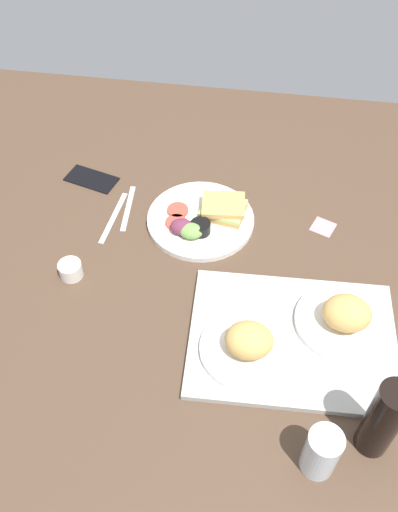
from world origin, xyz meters
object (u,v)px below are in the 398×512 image
Objects in this scene: serving_tray at (292,339)px; drinking_glass at (321,452)px; plate_with_salad at (203,219)px; knife at (113,217)px; bread_plate_far at (247,344)px; cell_phone at (91,179)px; bread_plate_near at (344,317)px; sticky_note at (323,227)px; fork at (128,208)px; espresso_cup at (71,270)px; soda_bottle at (383,420)px.

drinking_glass is at bearing 102.02° from serving_tray.
plate_with_salad is at bearing -62.80° from drinking_glass.
plate_with_salad is 23.76cm from knife.
bread_plate_far is 1.36× the size of cell_phone.
sticky_note is at bearing -82.98° from bread_plate_near.
drinking_glass is (-15.31, 21.29, 1.44)cm from bread_plate_far.
fork is 5.00cm from knife.
drinking_glass is at bearing 35.76° from fork.
espresso_cup is at bearing -8.68° from knife.
drinking_glass reaches higher than bread_plate_far.
espresso_cup is 25.67cm from fork.
cell_phone reaches higher than knife.
cell_phone is at bearing -7.69° from sticky_note.
fork is (50.95, -61.35, -5.72)cm from drinking_glass.
espresso_cup is at bearing 113.60° from cell_phone.
knife is (38.64, -36.07, -4.28)cm from bread_plate_far.
sticky_note is at bearing -90.87° from drinking_glass.
sticky_note is (-64.80, 8.75, -0.34)cm from cell_phone.
drinking_glass reaches higher than cell_phone.
serving_tray is 2.21× the size of soda_bottle.
bread_plate_far is at bearing 68.41° from sticky_note.
plate_with_salad is at bearing 79.38° from fork.
soda_bottle reaches higher than bread_plate_near.
soda_bottle is 99.21cm from cell_phone.
drinking_glass is 95.74cm from cell_phone.
fork is (20.66, -2.42, -1.48)cm from plate_with_salad.
bread_plate_near is at bearing 71.36° from knife.
serving_tray is 57.37cm from knife.
espresso_cup is (43.72, -15.76, -2.53)cm from bread_plate_far.
bread_plate_far is 44.41cm from sticky_note.
cell_phone is at bearing -19.94° from plate_with_salad.
plate_with_salad is 36.13cm from espresso_cup.
bread_plate_near is 1.05× the size of knife.
soda_bottle is at bearing 154.18° from cell_phone.
bread_plate_far is at bearing 37.70° from fork.
bread_plate_far is at bearing 52.34° from knife.
plate_with_salad is 1.47× the size of knife.
bread_plate_far reaches higher than fork.
soda_bottle reaches higher than espresso_cup.
espresso_cup is at bearing -32.11° from drinking_glass.
serving_tray is at bearing 48.44° from fork.
bread_plate_far is 53.79cm from fork.
bread_plate_near is 44.82cm from plate_with_salad.
bread_plate_near is 3.56× the size of sticky_note.
drinking_glass is (-30.29, 58.94, 4.24)cm from plate_with_salad.
bread_plate_near reaches higher than serving_tray.
drinking_glass reaches higher than knife.
serving_tray is 11.59cm from bread_plate_far.
cell_phone reaches higher than fork.
serving_tray reaches higher than cell_phone.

